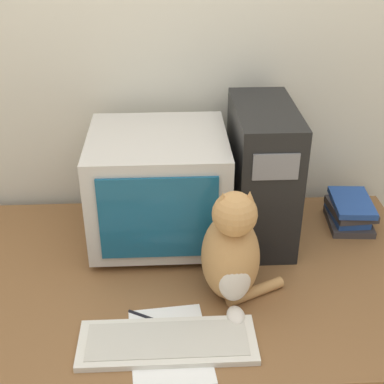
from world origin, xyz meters
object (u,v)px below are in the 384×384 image
object	(u,v)px
book_stack	(350,212)
pen	(149,318)
computer_tower	(262,173)
cat	(232,253)
keyboard	(168,342)
crt_monitor	(159,187)

from	to	relation	value
book_stack	pen	size ratio (longest dim) A/B	1.78
computer_tower	cat	world-z (taller)	computer_tower
keyboard	cat	world-z (taller)	cat
keyboard	book_stack	bearing A→B (deg)	40.28
computer_tower	cat	distance (m)	0.38
computer_tower	keyboard	bearing A→B (deg)	-121.57
cat	book_stack	size ratio (longest dim) A/B	1.75
keyboard	crt_monitor	bearing A→B (deg)	92.13
computer_tower	cat	bearing A→B (deg)	-111.93
computer_tower	pen	bearing A→B (deg)	-131.35
pen	cat	bearing A→B (deg)	20.17
keyboard	pen	size ratio (longest dim) A/B	3.98
computer_tower	crt_monitor	bearing A→B (deg)	-178.01
crt_monitor	book_stack	xyz separation A→B (m)	(0.69, 0.04, -0.15)
crt_monitor	pen	xyz separation A→B (m)	(-0.03, -0.42, -0.19)
computer_tower	book_stack	bearing A→B (deg)	5.25
crt_monitor	book_stack	world-z (taller)	crt_monitor
computer_tower	book_stack	world-z (taller)	computer_tower
cat	book_stack	distance (m)	0.62
cat	keyboard	bearing A→B (deg)	-137.82
computer_tower	cat	size ratio (longest dim) A/B	1.25
keyboard	book_stack	distance (m)	0.88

